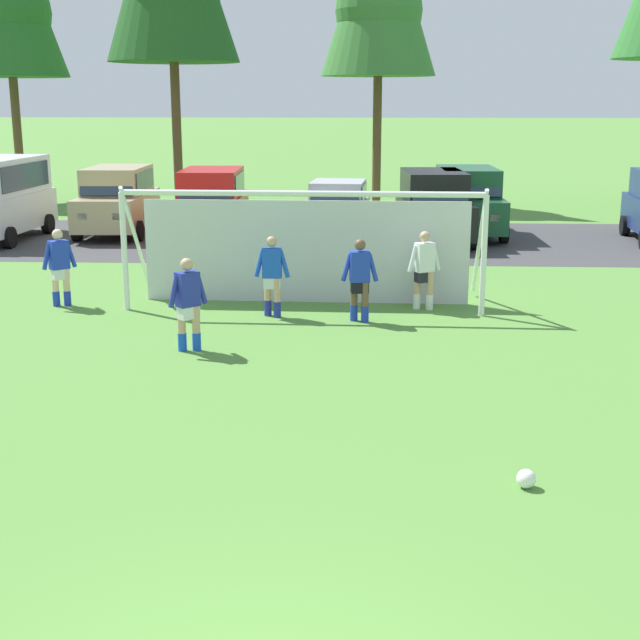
{
  "coord_description": "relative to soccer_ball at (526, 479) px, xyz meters",
  "views": [
    {
      "loc": [
        0.78,
        -5.06,
        4.26
      ],
      "look_at": [
        0.13,
        7.7,
        1.08
      ],
      "focal_mm": 49.78,
      "sensor_mm": 36.0,
      "label": 1
    }
  ],
  "objects": [
    {
      "name": "parked_car_slot_center_left",
      "position": [
        -6.65,
        18.16,
        1.0
      ],
      "size": [
        2.26,
        4.67,
        2.16
      ],
      "color": "red",
      "rests_on": "ground"
    },
    {
      "name": "parked_car_slot_center",
      "position": [
        -2.73,
        19.21,
        0.77
      ],
      "size": [
        2.28,
        4.32,
        1.72
      ],
      "color": "#B2B2BC",
      "rests_on": "ground"
    },
    {
      "name": "soccer_goal",
      "position": [
        -3.11,
        9.13,
        1.18
      ],
      "size": [
        7.46,
        2.1,
        2.57
      ],
      "color": "white",
      "rests_on": "ground"
    },
    {
      "name": "player_defender_far",
      "position": [
        -8.26,
        8.69,
        0.71
      ],
      "size": [
        0.65,
        0.5,
        1.64
      ],
      "color": "beige",
      "rests_on": "ground"
    },
    {
      "name": "player_winger_left",
      "position": [
        -0.62,
        8.78,
        0.71
      ],
      "size": [
        0.72,
        0.39,
        1.64
      ],
      "color": "tan",
      "rests_on": "ground"
    },
    {
      "name": "player_striker_near",
      "position": [
        -1.94,
        7.66,
        0.71
      ],
      "size": [
        0.75,
        0.3,
        1.64
      ],
      "color": "brown",
      "rests_on": "ground"
    },
    {
      "name": "parked_car_slot_left",
      "position": [
        -9.84,
        18.96,
        1.0
      ],
      "size": [
        2.27,
        4.67,
        2.16
      ],
      "color": "tan",
      "rests_on": "ground"
    },
    {
      "name": "player_midfield_center",
      "position": [
        -4.88,
        5.39,
        0.71
      ],
      "size": [
        0.65,
        0.51,
        1.64
      ],
      "color": "tan",
      "rests_on": "ground"
    },
    {
      "name": "soccer_ball",
      "position": [
        0.0,
        0.0,
        0.0
      ],
      "size": [
        0.22,
        0.22,
        0.22
      ],
      "color": "white",
      "rests_on": "ground"
    },
    {
      "name": "parked_car_slot_center_right",
      "position": [
        0.23,
        17.84,
        1.0
      ],
      "size": [
        2.35,
        4.71,
        2.16
      ],
      "color": "black",
      "rests_on": "ground"
    },
    {
      "name": "parking_lot_strip",
      "position": [
        -2.63,
        18.01,
        -0.11
      ],
      "size": [
        52.0,
        8.4,
        0.01
      ],
      "primitive_type": "cube",
      "color": "#3D3D3F",
      "rests_on": "ground"
    },
    {
      "name": "player_trailing_back",
      "position": [
        -3.7,
        7.98,
        0.71
      ],
      "size": [
        0.73,
        0.28,
        1.64
      ],
      "color": "tan",
      "rests_on": "ground"
    },
    {
      "name": "parked_car_slot_right",
      "position": [
        1.41,
        19.18,
        1.0
      ],
      "size": [
        2.2,
        4.63,
        2.16
      ],
      "color": "#194C2D",
      "rests_on": "ground"
    },
    {
      "name": "ground_plane",
      "position": [
        -2.63,
        10.7,
        -0.11
      ],
      "size": [
        400.0,
        400.0,
        0.0
      ],
      "primitive_type": "plane",
      "color": "#518438"
    }
  ]
}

